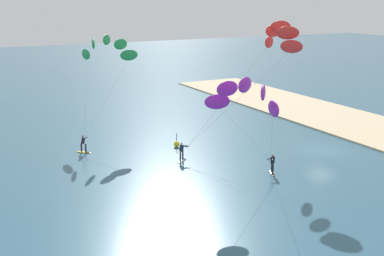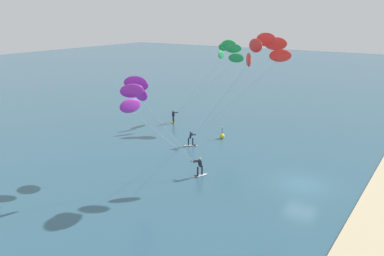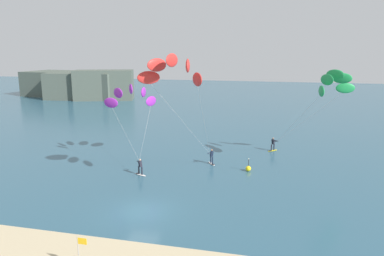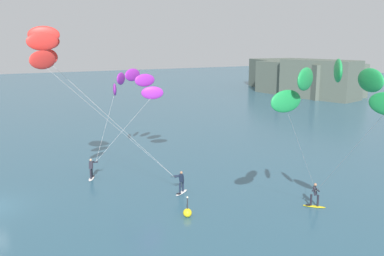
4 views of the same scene
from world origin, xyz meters
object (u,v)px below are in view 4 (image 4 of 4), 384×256
Objects in this scene: kitesurfer_far_out at (131,86)px; marker_buoy at (187,212)px; kitesurfer_nearshore at (50,53)px; kitesurfer_mid_water at (336,93)px.

kitesurfer_far_out is 14.58m from marker_buoy.
kitesurfer_mid_water is (13.81, 10.92, -1.64)m from kitesurfer_nearshore.
kitesurfer_nearshore is 13.46m from marker_buoy.
marker_buoy is at bearing 49.73° from kitesurfer_nearshore.
kitesurfer_far_out is at bearing -171.15° from kitesurfer_mid_water.
kitesurfer_far_out is 6.23× the size of marker_buoy.
kitesurfer_mid_water is at bearing 38.34° from kitesurfer_nearshore.
kitesurfer_mid_water reaches higher than marker_buoy.
marker_buoy is (5.84, 6.90, -9.97)m from kitesurfer_nearshore.
kitesurfer_far_out is at bearing 132.58° from kitesurfer_nearshore.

